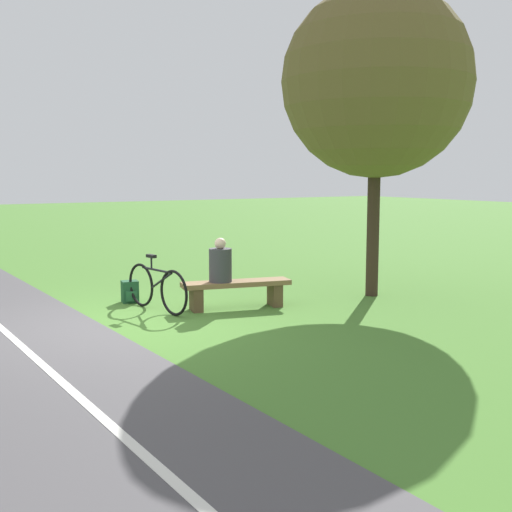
# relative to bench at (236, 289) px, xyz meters

# --- Properties ---
(ground_plane) EXTENTS (80.00, 80.00, 0.00)m
(ground_plane) POSITION_rel_bench_xyz_m (2.10, 0.19, -0.32)
(ground_plane) COLOR #477A2D
(paved_path) EXTENTS (3.92, 36.07, 0.02)m
(paved_path) POSITION_rel_bench_xyz_m (3.37, 4.19, -0.31)
(paved_path) COLOR #4C494C
(paved_path) RESTS_ON ground_plane
(path_centre_line) EXTENTS (1.33, 31.98, 0.00)m
(path_centre_line) POSITION_rel_bench_xyz_m (3.37, 4.19, -0.30)
(path_centre_line) COLOR silver
(path_centre_line) RESTS_ON paved_path
(bench) EXTENTS (1.83, 0.81, 0.45)m
(bench) POSITION_rel_bench_xyz_m (0.00, 0.00, 0.00)
(bench) COLOR brown
(bench) RESTS_ON ground_plane
(person_seated) EXTENTS (0.44, 0.44, 0.71)m
(person_seated) POSITION_rel_bench_xyz_m (0.26, -0.06, 0.43)
(person_seated) COLOR #38383D
(person_seated) RESTS_ON bench
(bicycle) EXTENTS (0.34, 1.65, 0.90)m
(bicycle) POSITION_rel_bench_xyz_m (1.19, -0.49, 0.06)
(bicycle) COLOR black
(bicycle) RESTS_ON ground_plane
(backpack) EXTENTS (0.31, 0.32, 0.37)m
(backpack) POSITION_rel_bench_xyz_m (1.31, -1.37, -0.13)
(backpack) COLOR #1E4C2D
(backpack) RESTS_ON ground_plane
(tree_far_left) EXTENTS (3.31, 3.31, 5.42)m
(tree_far_left) POSITION_rel_bench_xyz_m (-2.64, 0.32, 3.44)
(tree_far_left) COLOR #38281E
(tree_far_left) RESTS_ON ground_plane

